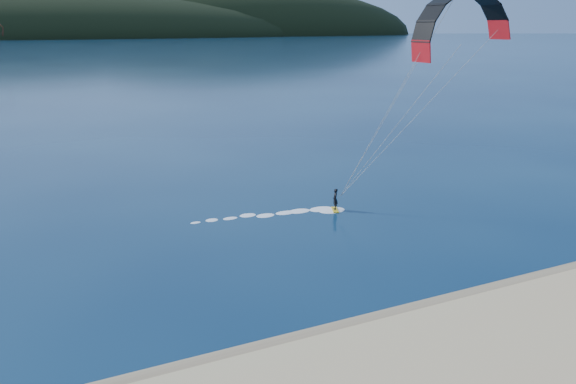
{
  "coord_description": "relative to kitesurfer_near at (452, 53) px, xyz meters",
  "views": [
    {
      "loc": [
        -9.24,
        -13.2,
        12.69
      ],
      "look_at": [
        1.65,
        10.0,
        5.0
      ],
      "focal_mm": 34.57,
      "sensor_mm": 36.0,
      "label": 1
    }
  ],
  "objects": [
    {
      "name": "kitesurfer_near",
      "position": [
        0.0,
        0.0,
        0.0
      ],
      "size": [
        20.58,
        7.35,
        14.06
      ],
      "color": "gold",
      "rests_on": "ground"
    },
    {
      "name": "headland",
      "position": [
        -15.05,
        730.0,
        -11.05
      ],
      "size": [
        1200.0,
        310.0,
        140.0
      ],
      "color": "black",
      "rests_on": "ground"
    },
    {
      "name": "wet_sand",
      "position": [
        -15.68,
        -10.79,
        -11.0
      ],
      "size": [
        220.0,
        2.5,
        0.1
      ],
      "color": "#836B4C",
      "rests_on": "ground"
    }
  ]
}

